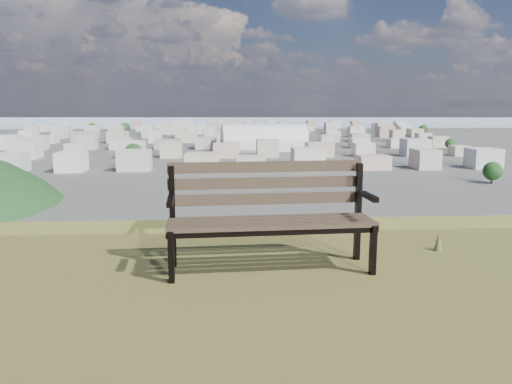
{
  "coord_description": "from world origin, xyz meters",
  "views": [
    {
      "loc": [
        0.44,
        -1.15,
        26.34
      ],
      "look_at": [
        0.8,
        4.74,
        25.3
      ],
      "focal_mm": 35.0,
      "sensor_mm": 36.0,
      "label": 1
    }
  ],
  "objects": [
    {
      "name": "bay_water",
      "position": [
        0.0,
        900.0,
        0.0
      ],
      "size": [
        2400.0,
        700.0,
        0.12
      ],
      "primitive_type": "cube",
      "color": "#92A2BA",
      "rests_on": "ground"
    },
    {
      "name": "city_blocks",
      "position": [
        0.0,
        394.44,
        3.5
      ],
      "size": [
        395.0,
        361.0,
        7.0
      ],
      "color": "beige",
      "rests_on": "ground"
    },
    {
      "name": "far_hills",
      "position": [
        -60.92,
        1402.93,
        25.47
      ],
      "size": [
        2050.0,
        340.0,
        60.0
      ],
      "color": "#9DAFC4",
      "rests_on": "ground"
    },
    {
      "name": "park_bench",
      "position": [
        0.8,
        2.83,
        25.49
      ],
      "size": [
        1.68,
        0.63,
        0.86
      ],
      "rotation": [
        0.0,
        0.0,
        0.06
      ],
      "color": "#4A3B2A",
      "rests_on": "hilltop_mesa"
    },
    {
      "name": "city_trees",
      "position": [
        -26.39,
        319.0,
        4.83
      ],
      "size": [
        406.52,
        387.2,
        9.98
      ],
      "color": "#37291B",
      "rests_on": "ground"
    },
    {
      "name": "arena",
      "position": [
        22.14,
        284.6,
        4.77
      ],
      "size": [
        49.83,
        25.43,
        20.21
      ],
      "rotation": [
        0.0,
        0.0,
        0.11
      ],
      "color": "silver",
      "rests_on": "ground"
    }
  ]
}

